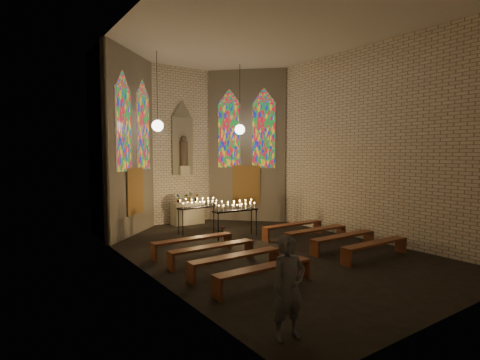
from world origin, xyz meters
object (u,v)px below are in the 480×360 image
object	(u,v)px
altar	(188,213)
visitor	(288,287)
votive_stand_right	(235,208)
votive_stand_left	(199,205)
aisle_flower_pot	(223,231)

from	to	relation	value
altar	visitor	size ratio (longest dim) A/B	0.79
votive_stand_right	visitor	size ratio (longest dim) A/B	1.02
votive_stand_left	votive_stand_right	world-z (taller)	votive_stand_right
altar	votive_stand_right	xyz separation A→B (m)	(0.28, -3.42, 0.62)
visitor	aisle_flower_pot	bearing A→B (deg)	75.58
votive_stand_right	visitor	xyz separation A→B (m)	(-3.55, -6.91, -0.24)
altar	visitor	xyz separation A→B (m)	(-3.27, -10.33, 0.38)
votive_stand_right	altar	bearing A→B (deg)	96.85
aisle_flower_pot	votive_stand_left	size ratio (longest dim) A/B	0.22
votive_stand_left	visitor	bearing A→B (deg)	-112.65
visitor	votive_stand_right	bearing A→B (deg)	72.25
altar	visitor	world-z (taller)	visitor
aisle_flower_pot	visitor	xyz separation A→B (m)	(-3.26, -7.36, 0.69)
votive_stand_left	visitor	world-z (taller)	visitor
votive_stand_right	visitor	bearing A→B (deg)	-115.08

